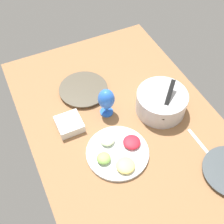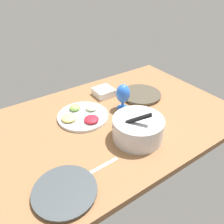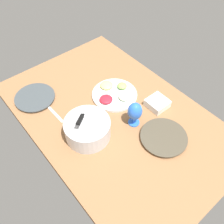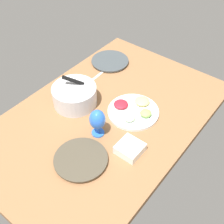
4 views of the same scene
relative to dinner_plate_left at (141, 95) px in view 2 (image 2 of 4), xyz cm
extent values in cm
cube|color=#8C603D|center=(34.52, 11.38, -3.25)|extent=(160.00, 104.00, 4.00)
cylinder|color=beige|center=(0.00, 0.00, -0.50)|extent=(27.11, 27.11, 1.50)
cylinder|color=#494233|center=(0.00, 0.00, 0.70)|extent=(29.47, 29.47, 0.90)
cylinder|color=silver|center=(81.99, 45.28, -0.58)|extent=(26.17, 26.17, 1.34)
cylinder|color=#3E4549|center=(81.99, 45.28, 0.49)|extent=(28.45, 28.45, 0.80)
cylinder|color=silver|center=(32.26, 34.60, 5.15)|extent=(28.39, 28.39, 12.80)
cylinder|color=white|center=(32.26, 34.60, 8.99)|extent=(25.55, 25.55, 2.30)
cube|color=black|center=(37.23, 34.60, 12.63)|extent=(16.15, 16.40, 11.72)
cylinder|color=silver|center=(48.20, -0.52, -0.35)|extent=(32.45, 32.45, 1.80)
ellipsoid|color=#F9E072|center=(57.64, -0.78, 2.03)|extent=(9.53, 9.53, 2.97)
ellipsoid|color=red|center=(46.95, 8.34, 1.90)|extent=(9.20, 9.20, 2.70)
ellipsoid|color=beige|center=(40.50, -2.71, 2.11)|extent=(7.54, 7.54, 3.12)
ellipsoid|color=#8CC659|center=(49.58, -8.89, 2.34)|extent=(7.09, 7.09, 3.59)
cylinder|color=blue|center=(21.13, 5.73, -0.75)|extent=(7.50, 7.50, 1.00)
cylinder|color=blue|center=(21.13, 5.73, 1.90)|extent=(2.00, 2.00, 4.30)
ellipsoid|color=blue|center=(21.13, 5.73, 10.45)|extent=(9.34, 9.34, 12.81)
cube|color=white|center=(21.74, -16.95, 1.36)|extent=(13.51, 13.51, 5.22)
cube|color=#F9E072|center=(21.74, -16.95, 3.03)|extent=(11.08, 11.08, 1.67)
cube|color=silver|center=(60.42, 41.74, -0.95)|extent=(18.04, 2.32, 0.60)
camera|label=1|loc=(117.44, -36.45, 131.85)|focal=47.32mm
camera|label=2|loc=(100.02, 107.60, 83.50)|focal=36.26mm
camera|label=3|loc=(-46.44, 80.39, 127.82)|focal=39.63mm
camera|label=4|loc=(-64.54, -72.55, 129.93)|focal=47.25mm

